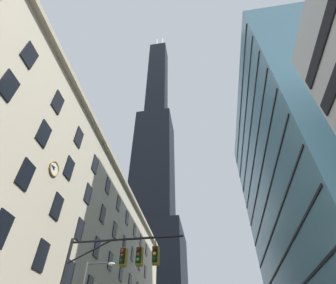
{
  "coord_description": "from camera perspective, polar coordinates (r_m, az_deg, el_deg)",
  "views": [
    {
      "loc": [
        1.97,
        -11.12,
        1.25
      ],
      "look_at": [
        -3.08,
        21.68,
        31.24
      ],
      "focal_mm": 27.71,
      "sensor_mm": 36.0,
      "label": 1
    }
  ],
  "objects": [
    {
      "name": "traffic_signal_mast",
      "position": [
        17.47,
        -11.65,
        -25.94
      ],
      "size": [
        7.5,
        0.63,
        7.81
      ],
      "color": "black",
      "rests_on": "sidewalk_left"
    },
    {
      "name": "glass_office_midrise",
      "position": [
        44.16,
        29.76,
        -8.67
      ],
      "size": [
        14.97,
        35.4,
        43.43
      ],
      "color": "teal",
      "rests_on": "ground"
    },
    {
      "name": "station_building",
      "position": [
        42.12,
        -21.17,
        -23.53
      ],
      "size": [
        13.85,
        60.62,
        25.88
      ],
      "color": "#BCAF93",
      "rests_on": "ground"
    },
    {
      "name": "dark_skyscraper",
      "position": [
        127.36,
        -3.4,
        -10.72
      ],
      "size": [
        27.89,
        27.89,
        222.06
      ],
      "color": "black",
      "rests_on": "ground"
    }
  ]
}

